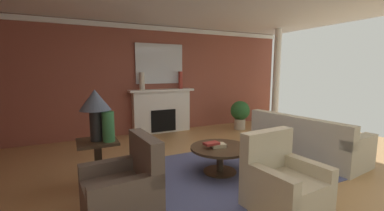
{
  "coord_description": "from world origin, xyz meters",
  "views": [
    {
      "loc": [
        -2.32,
        -3.45,
        1.72
      ],
      "look_at": [
        -0.04,
        1.13,
        1.0
      ],
      "focal_mm": 23.48,
      "sensor_mm": 36.0,
      "label": 1
    }
  ],
  "objects_px": {
    "coffee_table": "(220,153)",
    "potted_plant": "(240,113)",
    "vase_mantel_right": "(181,80)",
    "vase_on_side_table": "(108,127)",
    "vase_mantel_left": "(142,81)",
    "mantel_mirror": "(160,64)",
    "fireplace": "(162,112)",
    "sofa": "(305,142)",
    "table_lamp": "(95,105)",
    "armchair_near_window": "(124,192)",
    "side_table": "(98,160)",
    "armchair_facing_fireplace": "(283,186)"
  },
  "relations": [
    {
      "from": "armchair_near_window",
      "to": "armchair_facing_fireplace",
      "type": "xyz_separation_m",
      "value": [
        1.79,
        -0.72,
        0.0
      ]
    },
    {
      "from": "table_lamp",
      "to": "armchair_near_window",
      "type": "bearing_deg",
      "value": -79.79
    },
    {
      "from": "armchair_near_window",
      "to": "coffee_table",
      "type": "height_order",
      "value": "armchair_near_window"
    },
    {
      "from": "vase_mantel_right",
      "to": "vase_on_side_table",
      "type": "bearing_deg",
      "value": -130.42
    },
    {
      "from": "armchair_near_window",
      "to": "potted_plant",
      "type": "height_order",
      "value": "armchair_near_window"
    },
    {
      "from": "armchair_near_window",
      "to": "vase_on_side_table",
      "type": "xyz_separation_m",
      "value": [
        -0.02,
        0.85,
        0.61
      ]
    },
    {
      "from": "fireplace",
      "to": "side_table",
      "type": "relative_size",
      "value": 2.57
    },
    {
      "from": "fireplace",
      "to": "sofa",
      "type": "distance_m",
      "value": 3.7
    },
    {
      "from": "armchair_facing_fireplace",
      "to": "vase_mantel_right",
      "type": "relative_size",
      "value": 1.98
    },
    {
      "from": "vase_mantel_right",
      "to": "vase_on_side_table",
      "type": "height_order",
      "value": "vase_mantel_right"
    },
    {
      "from": "mantel_mirror",
      "to": "potted_plant",
      "type": "relative_size",
      "value": 1.61
    },
    {
      "from": "vase_mantel_right",
      "to": "potted_plant",
      "type": "distance_m",
      "value": 1.99
    },
    {
      "from": "mantel_mirror",
      "to": "armchair_near_window",
      "type": "height_order",
      "value": "mantel_mirror"
    },
    {
      "from": "coffee_table",
      "to": "potted_plant",
      "type": "distance_m",
      "value": 3.33
    },
    {
      "from": "table_lamp",
      "to": "vase_on_side_table",
      "type": "height_order",
      "value": "table_lamp"
    },
    {
      "from": "mantel_mirror",
      "to": "coffee_table",
      "type": "bearing_deg",
      "value": -91.39
    },
    {
      "from": "vase_mantel_left",
      "to": "potted_plant",
      "type": "distance_m",
      "value": 2.95
    },
    {
      "from": "table_lamp",
      "to": "potted_plant",
      "type": "bearing_deg",
      "value": 26.29
    },
    {
      "from": "armchair_near_window",
      "to": "side_table",
      "type": "height_order",
      "value": "armchair_near_window"
    },
    {
      "from": "fireplace",
      "to": "table_lamp",
      "type": "relative_size",
      "value": 2.4
    },
    {
      "from": "table_lamp",
      "to": "vase_mantel_left",
      "type": "relative_size",
      "value": 1.64
    },
    {
      "from": "vase_on_side_table",
      "to": "mantel_mirror",
      "type": "bearing_deg",
      "value": 58.37
    },
    {
      "from": "armchair_near_window",
      "to": "vase_mantel_right",
      "type": "bearing_deg",
      "value": 57.17
    },
    {
      "from": "mantel_mirror",
      "to": "coffee_table",
      "type": "xyz_separation_m",
      "value": [
        -0.08,
        -3.22,
        -1.56
      ]
    },
    {
      "from": "sofa",
      "to": "vase_mantel_right",
      "type": "distance_m",
      "value": 3.59
    },
    {
      "from": "mantel_mirror",
      "to": "potted_plant",
      "type": "bearing_deg",
      "value": -19.68
    },
    {
      "from": "armchair_facing_fireplace",
      "to": "side_table",
      "type": "relative_size",
      "value": 1.36
    },
    {
      "from": "coffee_table",
      "to": "vase_on_side_table",
      "type": "distance_m",
      "value": 1.85
    },
    {
      "from": "fireplace",
      "to": "coffee_table",
      "type": "xyz_separation_m",
      "value": [
        -0.08,
        -3.1,
        -0.24
      ]
    },
    {
      "from": "coffee_table",
      "to": "table_lamp",
      "type": "distance_m",
      "value": 2.12
    },
    {
      "from": "fireplace",
      "to": "mantel_mirror",
      "type": "distance_m",
      "value": 1.33
    },
    {
      "from": "mantel_mirror",
      "to": "armchair_near_window",
      "type": "xyz_separation_m",
      "value": [
        -1.79,
        -3.8,
        -1.59
      ]
    },
    {
      "from": "sofa",
      "to": "vase_mantel_right",
      "type": "relative_size",
      "value": 4.57
    },
    {
      "from": "mantel_mirror",
      "to": "vase_mantel_left",
      "type": "relative_size",
      "value": 2.93
    },
    {
      "from": "mantel_mirror",
      "to": "coffee_table",
      "type": "height_order",
      "value": "mantel_mirror"
    },
    {
      "from": "armchair_near_window",
      "to": "side_table",
      "type": "bearing_deg",
      "value": 100.21
    },
    {
      "from": "armchair_facing_fireplace",
      "to": "vase_on_side_table",
      "type": "height_order",
      "value": "vase_on_side_table"
    },
    {
      "from": "table_lamp",
      "to": "vase_mantel_left",
      "type": "xyz_separation_m",
      "value": [
        1.42,
        2.66,
        0.21
      ]
    },
    {
      "from": "vase_on_side_table",
      "to": "armchair_facing_fireplace",
      "type": "bearing_deg",
      "value": -40.89
    },
    {
      "from": "armchair_facing_fireplace",
      "to": "table_lamp",
      "type": "height_order",
      "value": "table_lamp"
    },
    {
      "from": "potted_plant",
      "to": "table_lamp",
      "type": "bearing_deg",
      "value": -153.71
    },
    {
      "from": "sofa",
      "to": "vase_mantel_left",
      "type": "bearing_deg",
      "value": 127.46
    },
    {
      "from": "table_lamp",
      "to": "vase_mantel_right",
      "type": "distance_m",
      "value": 3.67
    },
    {
      "from": "mantel_mirror",
      "to": "fireplace",
      "type": "bearing_deg",
      "value": -90.0
    },
    {
      "from": "coffee_table",
      "to": "vase_mantel_right",
      "type": "xyz_separation_m",
      "value": [
        0.63,
        3.05,
        1.11
      ]
    },
    {
      "from": "mantel_mirror",
      "to": "vase_mantel_right",
      "type": "xyz_separation_m",
      "value": [
        0.55,
        -0.17,
        -0.45
      ]
    },
    {
      "from": "side_table",
      "to": "potted_plant",
      "type": "xyz_separation_m",
      "value": [
        4.15,
        2.05,
        0.09
      ]
    },
    {
      "from": "table_lamp",
      "to": "mantel_mirror",
      "type": "bearing_deg",
      "value": 55.2
    },
    {
      "from": "sofa",
      "to": "potted_plant",
      "type": "distance_m",
      "value": 2.56
    },
    {
      "from": "side_table",
      "to": "vase_on_side_table",
      "type": "relative_size",
      "value": 1.6
    }
  ]
}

